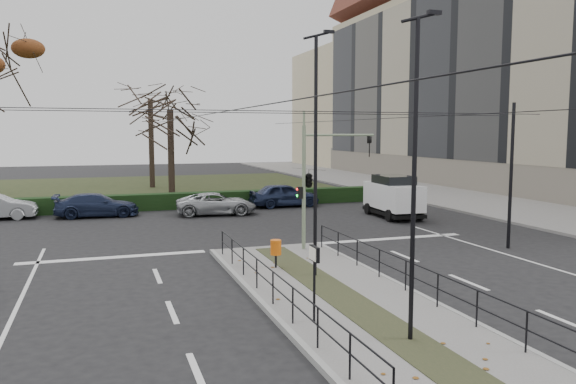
% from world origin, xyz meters
% --- Properties ---
extents(ground, '(140.00, 140.00, 0.00)m').
position_xyz_m(ground, '(0.00, 0.00, 0.00)').
color(ground, black).
rests_on(ground, ground).
extents(median_island, '(4.40, 15.00, 0.14)m').
position_xyz_m(median_island, '(0.00, -2.50, 0.07)').
color(median_island, slate).
rests_on(median_island, ground).
extents(sidewalk_east, '(8.00, 90.00, 0.14)m').
position_xyz_m(sidewalk_east, '(18.00, 22.00, 0.07)').
color(sidewalk_east, slate).
rests_on(sidewalk_east, ground).
extents(park, '(38.00, 26.00, 0.10)m').
position_xyz_m(park, '(-6.00, 32.00, 0.05)').
color(park, '#252E17').
rests_on(park, ground).
extents(hedge, '(38.00, 1.00, 1.00)m').
position_xyz_m(hedge, '(-6.00, 18.60, 0.50)').
color(hedge, black).
rests_on(hedge, ground).
extents(apartment_block, '(13.09, 52.10, 21.64)m').
position_xyz_m(apartment_block, '(27.97, 23.97, 10.39)').
color(apartment_block, '#C5B68E').
rests_on(apartment_block, ground).
extents(median_railing, '(4.14, 13.24, 0.92)m').
position_xyz_m(median_railing, '(0.00, -2.60, 0.98)').
color(median_railing, black).
rests_on(median_railing, median_island).
extents(catenary, '(20.00, 34.00, 6.00)m').
position_xyz_m(catenary, '(0.00, 1.62, 3.42)').
color(catenary, black).
rests_on(catenary, ground).
extents(traffic_light, '(3.38, 1.89, 4.93)m').
position_xyz_m(traffic_light, '(1.55, 3.97, 3.01)').
color(traffic_light, gray).
rests_on(traffic_light, median_island).
extents(litter_bin, '(0.38, 0.38, 0.97)m').
position_xyz_m(litter_bin, '(-0.74, 1.34, 0.83)').
color(litter_bin, black).
rests_on(litter_bin, median_island).
extents(info_panel, '(0.11, 0.49, 1.89)m').
position_xyz_m(info_panel, '(-1.50, -4.28, 1.63)').
color(info_panel, black).
rests_on(info_panel, median_island).
extents(streetlamp_median_near, '(0.61, 0.12, 7.26)m').
position_xyz_m(streetlamp_median_near, '(0.13, -6.12, 3.83)').
color(streetlamp_median_near, black).
rests_on(streetlamp_median_near, median_island).
extents(streetlamp_median_far, '(0.66, 0.13, 7.86)m').
position_xyz_m(streetlamp_median_far, '(0.16, -0.12, 4.13)').
color(streetlamp_median_far, black).
rests_on(streetlamp_median_far, median_island).
extents(parked_car_third, '(4.69, 2.06, 1.34)m').
position_xyz_m(parked_car_third, '(-6.64, 16.66, 0.67)').
color(parked_car_third, '#1C2643').
rests_on(parked_car_third, ground).
extents(parked_car_fourth, '(4.84, 2.61, 1.29)m').
position_xyz_m(parked_car_fourth, '(-0.01, 15.32, 0.64)').
color(parked_car_fourth, '#A5A9AD').
rests_on(parked_car_fourth, ground).
extents(white_van, '(2.25, 4.53, 2.38)m').
position_xyz_m(white_van, '(9.30, 11.14, 1.24)').
color(white_van, white).
rests_on(white_van, ground).
extents(bare_tree_center, '(6.20, 6.20, 9.95)m').
position_xyz_m(bare_tree_center, '(-2.16, 32.36, 7.03)').
color(bare_tree_center, black).
rests_on(bare_tree_center, park).
extents(bare_tree_near, '(6.20, 6.20, 8.31)m').
position_xyz_m(bare_tree_near, '(-1.72, 22.31, 5.89)').
color(bare_tree_near, black).
rests_on(bare_tree_near, park).
extents(parked_car_fifth, '(4.53, 1.91, 1.53)m').
position_xyz_m(parked_car_fifth, '(4.85, 17.40, 0.76)').
color(parked_car_fifth, '#1C2643').
rests_on(parked_car_fifth, ground).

